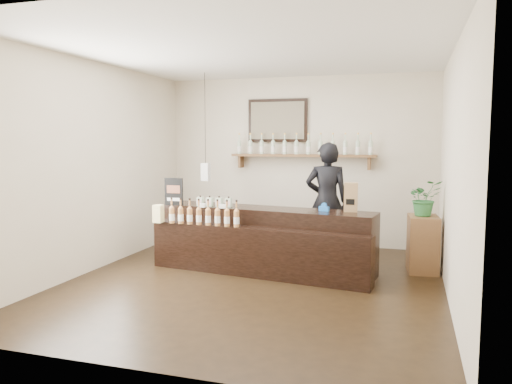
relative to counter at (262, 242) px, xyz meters
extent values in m
plane|color=black|center=(0.07, -0.59, -0.40)|extent=(5.00, 5.00, 0.00)
plane|color=beige|center=(0.07, 1.91, 1.00)|extent=(4.50, 0.00, 4.50)
plane|color=beige|center=(0.07, -3.09, 1.00)|extent=(4.50, 0.00, 4.50)
plane|color=beige|center=(-2.18, -0.59, 1.00)|extent=(0.00, 5.00, 5.00)
plane|color=beige|center=(2.32, -0.59, 1.00)|extent=(0.00, 5.00, 5.00)
plane|color=white|center=(0.07, -0.59, 2.40)|extent=(5.00, 5.00, 0.00)
cube|color=brown|center=(0.17, 1.78, 1.10)|extent=(2.40, 0.25, 0.04)
cube|color=brown|center=(-0.91, 1.81, 0.98)|extent=(0.04, 0.20, 0.20)
cube|color=brown|center=(1.25, 1.81, 0.98)|extent=(0.04, 0.20, 0.20)
cube|color=black|center=(-0.28, 1.88, 1.68)|extent=(1.02, 0.04, 0.72)
cube|color=#44392B|center=(-0.28, 1.86, 1.68)|extent=(0.92, 0.01, 0.62)
cube|color=white|center=(-1.23, 1.01, 0.85)|extent=(0.12, 0.12, 0.28)
cylinder|color=black|center=(-1.23, 1.01, 1.70)|extent=(0.01, 0.01, 1.41)
cylinder|color=beige|center=(-0.93, 1.78, 1.23)|extent=(0.07, 0.07, 0.20)
cone|color=beige|center=(-0.93, 1.78, 1.35)|extent=(0.07, 0.07, 0.05)
cylinder|color=beige|center=(-0.93, 1.78, 1.41)|extent=(0.02, 0.02, 0.07)
cylinder|color=#EFB246|center=(-0.93, 1.78, 1.46)|extent=(0.03, 0.03, 0.02)
cylinder|color=white|center=(-0.93, 1.78, 1.21)|extent=(0.07, 0.07, 0.09)
cylinder|color=beige|center=(-0.73, 1.78, 1.23)|extent=(0.07, 0.07, 0.20)
cone|color=beige|center=(-0.73, 1.78, 1.35)|extent=(0.07, 0.07, 0.05)
cylinder|color=beige|center=(-0.73, 1.78, 1.41)|extent=(0.02, 0.02, 0.07)
cylinder|color=#EFB246|center=(-0.73, 1.78, 1.46)|extent=(0.03, 0.03, 0.02)
cylinder|color=white|center=(-0.73, 1.78, 1.21)|extent=(0.07, 0.07, 0.09)
cylinder|color=beige|center=(-0.53, 1.78, 1.23)|extent=(0.07, 0.07, 0.20)
cone|color=beige|center=(-0.53, 1.78, 1.35)|extent=(0.07, 0.07, 0.05)
cylinder|color=beige|center=(-0.53, 1.78, 1.41)|extent=(0.02, 0.02, 0.07)
cylinder|color=#EFB246|center=(-0.53, 1.78, 1.46)|extent=(0.03, 0.03, 0.02)
cylinder|color=white|center=(-0.53, 1.78, 1.21)|extent=(0.07, 0.07, 0.09)
cylinder|color=beige|center=(-0.33, 1.78, 1.23)|extent=(0.07, 0.07, 0.20)
cone|color=beige|center=(-0.33, 1.78, 1.35)|extent=(0.07, 0.07, 0.05)
cylinder|color=beige|center=(-0.33, 1.78, 1.41)|extent=(0.02, 0.02, 0.07)
cylinder|color=#EFB246|center=(-0.33, 1.78, 1.46)|extent=(0.03, 0.03, 0.02)
cylinder|color=white|center=(-0.33, 1.78, 1.21)|extent=(0.07, 0.07, 0.09)
cylinder|color=beige|center=(-0.13, 1.78, 1.23)|extent=(0.07, 0.07, 0.20)
cone|color=beige|center=(-0.13, 1.78, 1.35)|extent=(0.07, 0.07, 0.05)
cylinder|color=beige|center=(-0.13, 1.78, 1.41)|extent=(0.02, 0.02, 0.07)
cylinder|color=#EFB246|center=(-0.13, 1.78, 1.46)|extent=(0.03, 0.03, 0.02)
cylinder|color=white|center=(-0.13, 1.78, 1.21)|extent=(0.07, 0.07, 0.09)
cylinder|color=beige|center=(0.07, 1.78, 1.23)|extent=(0.07, 0.07, 0.20)
cone|color=beige|center=(0.07, 1.78, 1.35)|extent=(0.07, 0.07, 0.05)
cylinder|color=beige|center=(0.07, 1.78, 1.41)|extent=(0.02, 0.02, 0.07)
cylinder|color=#EFB246|center=(0.07, 1.78, 1.46)|extent=(0.03, 0.03, 0.02)
cylinder|color=white|center=(0.07, 1.78, 1.21)|extent=(0.07, 0.07, 0.09)
cylinder|color=beige|center=(0.27, 1.78, 1.23)|extent=(0.07, 0.07, 0.20)
cone|color=beige|center=(0.27, 1.78, 1.35)|extent=(0.07, 0.07, 0.05)
cylinder|color=beige|center=(0.27, 1.78, 1.41)|extent=(0.02, 0.02, 0.07)
cylinder|color=#EFB246|center=(0.27, 1.78, 1.46)|extent=(0.03, 0.03, 0.02)
cylinder|color=white|center=(0.27, 1.78, 1.21)|extent=(0.07, 0.07, 0.09)
cylinder|color=beige|center=(0.47, 1.78, 1.23)|extent=(0.07, 0.07, 0.20)
cone|color=beige|center=(0.47, 1.78, 1.35)|extent=(0.07, 0.07, 0.05)
cylinder|color=beige|center=(0.47, 1.78, 1.41)|extent=(0.02, 0.02, 0.07)
cylinder|color=#EFB246|center=(0.47, 1.78, 1.46)|extent=(0.03, 0.03, 0.02)
cylinder|color=white|center=(0.47, 1.78, 1.21)|extent=(0.07, 0.07, 0.09)
cylinder|color=beige|center=(0.67, 1.78, 1.23)|extent=(0.07, 0.07, 0.20)
cone|color=beige|center=(0.67, 1.78, 1.35)|extent=(0.07, 0.07, 0.05)
cylinder|color=beige|center=(0.67, 1.78, 1.41)|extent=(0.02, 0.02, 0.07)
cylinder|color=#EFB246|center=(0.67, 1.78, 1.46)|extent=(0.03, 0.03, 0.02)
cylinder|color=white|center=(0.67, 1.78, 1.21)|extent=(0.07, 0.07, 0.09)
cylinder|color=beige|center=(0.87, 1.78, 1.23)|extent=(0.07, 0.07, 0.20)
cone|color=beige|center=(0.87, 1.78, 1.35)|extent=(0.07, 0.07, 0.05)
cylinder|color=beige|center=(0.87, 1.78, 1.41)|extent=(0.02, 0.02, 0.07)
cylinder|color=#EFB246|center=(0.87, 1.78, 1.46)|extent=(0.03, 0.03, 0.02)
cylinder|color=white|center=(0.87, 1.78, 1.21)|extent=(0.07, 0.07, 0.09)
cylinder|color=beige|center=(1.07, 1.78, 1.23)|extent=(0.07, 0.07, 0.20)
cone|color=beige|center=(1.07, 1.78, 1.35)|extent=(0.07, 0.07, 0.05)
cylinder|color=beige|center=(1.07, 1.78, 1.41)|extent=(0.02, 0.02, 0.07)
cylinder|color=#EFB246|center=(1.07, 1.78, 1.46)|extent=(0.03, 0.03, 0.02)
cylinder|color=white|center=(1.07, 1.78, 1.21)|extent=(0.07, 0.07, 0.09)
cylinder|color=beige|center=(1.27, 1.78, 1.23)|extent=(0.07, 0.07, 0.20)
cone|color=beige|center=(1.27, 1.78, 1.35)|extent=(0.07, 0.07, 0.05)
cylinder|color=beige|center=(1.27, 1.78, 1.41)|extent=(0.02, 0.02, 0.07)
cylinder|color=#EFB246|center=(1.27, 1.78, 1.46)|extent=(0.03, 0.03, 0.02)
cylinder|color=white|center=(1.27, 1.78, 1.21)|extent=(0.07, 0.07, 0.09)
cube|color=black|center=(0.01, 0.11, 0.02)|extent=(3.04, 0.92, 0.84)
cube|color=black|center=(0.01, -0.29, -0.08)|extent=(3.01, 0.66, 0.64)
cube|color=white|center=(-0.83, -0.08, 0.47)|extent=(0.10, 0.04, 0.05)
cube|color=white|center=(-0.52, -0.08, 0.47)|extent=(0.10, 0.04, 0.05)
cube|color=#FCED9A|center=(-1.38, -0.29, 0.30)|extent=(0.12, 0.12, 0.12)
cube|color=#FCED9A|center=(-1.38, -0.29, 0.42)|extent=(0.12, 0.12, 0.12)
cube|color=beige|center=(-0.92, 0.07, 0.50)|extent=(0.08, 0.08, 0.13)
cube|color=#D6A7A9|center=(-0.92, 0.03, 0.50)|extent=(0.07, 0.00, 0.06)
cylinder|color=black|center=(-0.92, 0.07, 0.57)|extent=(0.02, 0.02, 0.03)
cube|color=beige|center=(-0.78, 0.07, 0.50)|extent=(0.08, 0.08, 0.13)
cube|color=#D6A7A9|center=(-0.78, 0.03, 0.50)|extent=(0.07, 0.00, 0.06)
cylinder|color=black|center=(-0.78, 0.07, 0.57)|extent=(0.02, 0.02, 0.03)
cube|color=beige|center=(-0.63, 0.07, 0.50)|extent=(0.08, 0.08, 0.13)
cube|color=#D6A7A9|center=(-0.63, 0.03, 0.50)|extent=(0.07, 0.00, 0.06)
cylinder|color=black|center=(-0.63, 0.07, 0.57)|extent=(0.02, 0.02, 0.03)
cube|color=beige|center=(-0.49, 0.07, 0.50)|extent=(0.08, 0.08, 0.13)
cube|color=#D6A7A9|center=(-0.49, 0.03, 0.50)|extent=(0.07, 0.00, 0.06)
cylinder|color=black|center=(-0.49, 0.07, 0.57)|extent=(0.02, 0.02, 0.03)
cylinder|color=#B4753D|center=(-1.18, -0.29, 0.34)|extent=(0.07, 0.07, 0.20)
cone|color=#B4753D|center=(-1.18, -0.29, 0.47)|extent=(0.07, 0.07, 0.05)
cylinder|color=#B4753D|center=(-1.18, -0.29, 0.53)|extent=(0.02, 0.02, 0.07)
cylinder|color=black|center=(-1.18, -0.29, 0.58)|extent=(0.03, 0.03, 0.02)
cylinder|color=white|center=(-1.18, -0.29, 0.32)|extent=(0.07, 0.07, 0.09)
cylinder|color=#B4753D|center=(-1.05, -0.29, 0.34)|extent=(0.07, 0.07, 0.20)
cone|color=#B4753D|center=(-1.05, -0.29, 0.47)|extent=(0.07, 0.07, 0.05)
cylinder|color=#B4753D|center=(-1.05, -0.29, 0.53)|extent=(0.02, 0.02, 0.07)
cylinder|color=black|center=(-1.05, -0.29, 0.58)|extent=(0.03, 0.03, 0.02)
cylinder|color=white|center=(-1.05, -0.29, 0.32)|extent=(0.07, 0.07, 0.09)
cylinder|color=#B4753D|center=(-0.92, -0.29, 0.34)|extent=(0.07, 0.07, 0.20)
cone|color=#B4753D|center=(-0.92, -0.29, 0.47)|extent=(0.07, 0.07, 0.05)
cylinder|color=#B4753D|center=(-0.92, -0.29, 0.53)|extent=(0.02, 0.02, 0.07)
cylinder|color=black|center=(-0.92, -0.29, 0.58)|extent=(0.03, 0.03, 0.02)
cylinder|color=white|center=(-0.92, -0.29, 0.32)|extent=(0.07, 0.07, 0.09)
cylinder|color=#B4753D|center=(-0.78, -0.29, 0.34)|extent=(0.07, 0.07, 0.20)
cone|color=#B4753D|center=(-0.78, -0.29, 0.47)|extent=(0.07, 0.07, 0.05)
cylinder|color=#B4753D|center=(-0.78, -0.29, 0.53)|extent=(0.02, 0.02, 0.07)
cylinder|color=black|center=(-0.78, -0.29, 0.58)|extent=(0.03, 0.03, 0.02)
cylinder|color=white|center=(-0.78, -0.29, 0.32)|extent=(0.07, 0.07, 0.09)
cylinder|color=#B4753D|center=(-0.65, -0.29, 0.34)|extent=(0.07, 0.07, 0.20)
cone|color=#B4753D|center=(-0.65, -0.29, 0.47)|extent=(0.07, 0.07, 0.05)
cylinder|color=#B4753D|center=(-0.65, -0.29, 0.53)|extent=(0.02, 0.02, 0.07)
cylinder|color=black|center=(-0.65, -0.29, 0.58)|extent=(0.03, 0.03, 0.02)
cylinder|color=white|center=(-0.65, -0.29, 0.32)|extent=(0.07, 0.07, 0.09)
cylinder|color=#B4753D|center=(-0.52, -0.29, 0.34)|extent=(0.07, 0.07, 0.20)
cone|color=#B4753D|center=(-0.52, -0.29, 0.47)|extent=(0.07, 0.07, 0.05)
cylinder|color=#B4753D|center=(-0.52, -0.29, 0.53)|extent=(0.02, 0.02, 0.07)
cylinder|color=black|center=(-0.52, -0.29, 0.58)|extent=(0.03, 0.03, 0.02)
cylinder|color=white|center=(-0.52, -0.29, 0.32)|extent=(0.07, 0.07, 0.09)
cylinder|color=#B4753D|center=(-0.39, -0.29, 0.34)|extent=(0.07, 0.07, 0.20)
cone|color=#B4753D|center=(-0.39, -0.29, 0.47)|extent=(0.07, 0.07, 0.05)
cylinder|color=#B4753D|center=(-0.39, -0.29, 0.53)|extent=(0.02, 0.02, 0.07)
cylinder|color=black|center=(-0.39, -0.29, 0.58)|extent=(0.03, 0.03, 0.02)
cylinder|color=white|center=(-0.39, -0.29, 0.32)|extent=(0.07, 0.07, 0.09)
cylinder|color=#B4753D|center=(-0.25, -0.29, 0.34)|extent=(0.07, 0.07, 0.20)
cone|color=#B4753D|center=(-0.25, -0.29, 0.47)|extent=(0.07, 0.07, 0.05)
cylinder|color=#B4753D|center=(-0.25, -0.29, 0.53)|extent=(0.02, 0.02, 0.07)
cylinder|color=black|center=(-0.25, -0.29, 0.58)|extent=(0.03, 0.03, 0.02)
cylinder|color=white|center=(-0.25, -0.29, 0.32)|extent=(0.07, 0.07, 0.09)
cube|color=black|center=(-1.30, 0.02, 0.64)|extent=(0.28, 0.03, 0.39)
cube|color=brown|center=(-1.30, 0.01, 0.67)|extent=(0.20, 0.01, 0.11)
cube|color=white|center=(-1.30, 0.01, 0.53)|extent=(0.20, 0.01, 0.04)
cube|color=#997349|center=(1.16, 0.11, 0.63)|extent=(0.18, 0.14, 0.37)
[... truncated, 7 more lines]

